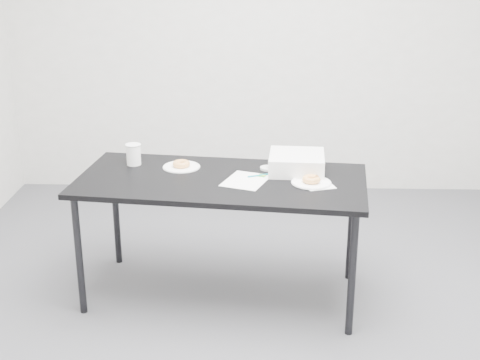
{
  "coord_description": "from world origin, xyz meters",
  "views": [
    {
      "loc": [
        0.08,
        -3.4,
        2.02
      ],
      "look_at": [
        -0.04,
        0.02,
        0.78
      ],
      "focal_mm": 50.0,
      "sensor_mm": 36.0,
      "label": 1
    }
  ],
  "objects_px": {
    "scorecard": "(246,180)",
    "plate_near": "(311,183)",
    "coffee_cup": "(134,154)",
    "bakery_box": "(297,163)",
    "donut_near": "(311,179)",
    "table": "(221,188)",
    "plate_far": "(181,167)",
    "donut_far": "(181,164)",
    "pen": "(258,175)"
  },
  "relations": [
    {
      "from": "scorecard",
      "to": "plate_near",
      "type": "bearing_deg",
      "value": 14.31
    },
    {
      "from": "donut_far",
      "to": "donut_near",
      "type": "bearing_deg",
      "value": -18.42
    },
    {
      "from": "table",
      "to": "donut_near",
      "type": "distance_m",
      "value": 0.52
    },
    {
      "from": "bakery_box",
      "to": "coffee_cup",
      "type": "bearing_deg",
      "value": 178.22
    },
    {
      "from": "table",
      "to": "pen",
      "type": "bearing_deg",
      "value": 17.69
    },
    {
      "from": "pen",
      "to": "donut_near",
      "type": "bearing_deg",
      "value": -43.26
    },
    {
      "from": "table",
      "to": "donut_near",
      "type": "bearing_deg",
      "value": -1.01
    },
    {
      "from": "donut_near",
      "to": "coffee_cup",
      "type": "bearing_deg",
      "value": 164.2
    },
    {
      "from": "table",
      "to": "coffee_cup",
      "type": "relative_size",
      "value": 13.27
    },
    {
      "from": "plate_near",
      "to": "donut_far",
      "type": "relative_size",
      "value": 2.13
    },
    {
      "from": "plate_far",
      "to": "donut_near",
      "type": "bearing_deg",
      "value": -18.42
    },
    {
      "from": "scorecard",
      "to": "plate_far",
      "type": "distance_m",
      "value": 0.44
    },
    {
      "from": "plate_near",
      "to": "plate_far",
      "type": "xyz_separation_m",
      "value": [
        -0.75,
        0.25,
        -0.0
      ]
    },
    {
      "from": "pen",
      "to": "plate_far",
      "type": "height_order",
      "value": "pen"
    },
    {
      "from": "donut_near",
      "to": "coffee_cup",
      "type": "xyz_separation_m",
      "value": [
        -1.04,
        0.3,
        0.04
      ]
    },
    {
      "from": "scorecard",
      "to": "plate_near",
      "type": "xyz_separation_m",
      "value": [
        0.36,
        -0.04,
        0.0
      ]
    },
    {
      "from": "plate_near",
      "to": "plate_far",
      "type": "distance_m",
      "value": 0.79
    },
    {
      "from": "plate_near",
      "to": "coffee_cup",
      "type": "bearing_deg",
      "value": 164.2
    },
    {
      "from": "donut_near",
      "to": "plate_far",
      "type": "xyz_separation_m",
      "value": [
        -0.75,
        0.25,
        -0.02
      ]
    },
    {
      "from": "donut_far",
      "to": "coffee_cup",
      "type": "xyz_separation_m",
      "value": [
        -0.29,
        0.04,
        0.04
      ]
    },
    {
      "from": "plate_far",
      "to": "bakery_box",
      "type": "height_order",
      "value": "bakery_box"
    },
    {
      "from": "plate_far",
      "to": "coffee_cup",
      "type": "height_order",
      "value": "coffee_cup"
    },
    {
      "from": "donut_near",
      "to": "plate_far",
      "type": "bearing_deg",
      "value": 161.58
    },
    {
      "from": "pen",
      "to": "plate_far",
      "type": "distance_m",
      "value": 0.48
    },
    {
      "from": "donut_far",
      "to": "coffee_cup",
      "type": "bearing_deg",
      "value": 171.28
    },
    {
      "from": "plate_far",
      "to": "donut_far",
      "type": "distance_m",
      "value": 0.02
    },
    {
      "from": "table",
      "to": "plate_near",
      "type": "distance_m",
      "value": 0.51
    },
    {
      "from": "table",
      "to": "plate_near",
      "type": "relative_size",
      "value": 7.69
    },
    {
      "from": "plate_far",
      "to": "scorecard",
      "type": "bearing_deg",
      "value": -28.99
    },
    {
      "from": "plate_far",
      "to": "donut_far",
      "type": "bearing_deg",
      "value": 180.0
    },
    {
      "from": "donut_near",
      "to": "donut_far",
      "type": "relative_size",
      "value": 1.0
    },
    {
      "from": "bakery_box",
      "to": "plate_near",
      "type": "bearing_deg",
      "value": -67.29
    },
    {
      "from": "table",
      "to": "plate_far",
      "type": "distance_m",
      "value": 0.31
    },
    {
      "from": "scorecard",
      "to": "donut_far",
      "type": "xyz_separation_m",
      "value": [
        -0.39,
        0.22,
        0.02
      ]
    },
    {
      "from": "pen",
      "to": "bakery_box",
      "type": "xyz_separation_m",
      "value": [
        0.22,
        0.1,
        0.05
      ]
    },
    {
      "from": "donut_near",
      "to": "bakery_box",
      "type": "height_order",
      "value": "bakery_box"
    },
    {
      "from": "coffee_cup",
      "to": "bakery_box",
      "type": "height_order",
      "value": "coffee_cup"
    },
    {
      "from": "scorecard",
      "to": "plate_near",
      "type": "relative_size",
      "value": 1.25
    },
    {
      "from": "scorecard",
      "to": "pen",
      "type": "distance_m",
      "value": 0.1
    },
    {
      "from": "donut_near",
      "to": "donut_far",
      "type": "xyz_separation_m",
      "value": [
        -0.75,
        0.25,
        -0.0
      ]
    },
    {
      "from": "table",
      "to": "plate_far",
      "type": "bearing_deg",
      "value": 149.93
    },
    {
      "from": "pen",
      "to": "plate_far",
      "type": "bearing_deg",
      "value": 139.53
    },
    {
      "from": "coffee_cup",
      "to": "bakery_box",
      "type": "xyz_separation_m",
      "value": [
        0.97,
        -0.09,
        -0.01
      ]
    },
    {
      "from": "scorecard",
      "to": "table",
      "type": "bearing_deg",
      "value": -172.69
    },
    {
      "from": "scorecard",
      "to": "bakery_box",
      "type": "relative_size",
      "value": 0.88
    },
    {
      "from": "table",
      "to": "scorecard",
      "type": "height_order",
      "value": "scorecard"
    },
    {
      "from": "plate_near",
      "to": "bakery_box",
      "type": "bearing_deg",
      "value": 109.35
    },
    {
      "from": "table",
      "to": "plate_far",
      "type": "height_order",
      "value": "plate_far"
    },
    {
      "from": "plate_far",
      "to": "pen",
      "type": "bearing_deg",
      "value": -17.32
    },
    {
      "from": "donut_far",
      "to": "bakery_box",
      "type": "height_order",
      "value": "bakery_box"
    }
  ]
}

